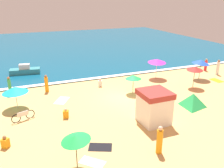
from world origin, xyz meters
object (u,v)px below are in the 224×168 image
at_px(beachgoer_0, 218,68).
at_px(beachgoer_7, 100,83).
at_px(beach_umbrella_0, 76,138).
at_px(beachgoer_2, 5,142).
at_px(beach_umbrella_7, 195,68).
at_px(small_boat_0, 25,70).
at_px(beach_tent, 193,100).
at_px(parked_bicycle, 23,116).
at_px(beachgoer_10, 160,140).
at_px(beach_umbrella_6, 157,61).
at_px(beach_umbrella_1, 201,62).
at_px(beach_umbrella_2, 133,77).
at_px(beach_umbrella_5, 15,90).
at_px(beachgoer_5, 46,84).
at_px(beachgoer_6, 10,86).
at_px(beachgoer_4, 206,65).
at_px(lifeguard_cabana, 154,107).
at_px(beachgoer_9, 66,114).

xyz_separation_m(beachgoer_0, beachgoer_7, (-14.72, 1.41, -0.51)).
distance_m(beach_umbrella_0, beachgoer_7, 12.99).
bearing_deg(beachgoer_2, beachgoer_7, 42.05).
distance_m(beach_umbrella_7, small_boat_0, 19.82).
bearing_deg(beach_tent, parked_bicycle, 169.10).
height_order(beachgoer_0, beachgoer_10, beachgoer_0).
xyz_separation_m(beach_umbrella_6, beachgoer_7, (-6.99, -0.17, -1.71)).
relative_size(beach_umbrella_1, beach_umbrella_2, 1.42).
height_order(beach_umbrella_6, beach_umbrella_7, beach_umbrella_6).
bearing_deg(beachgoer_0, beach_umbrella_5, -177.46).
xyz_separation_m(beach_umbrella_7, beachgoer_5, (-14.45, 4.40, -1.23)).
height_order(beachgoer_6, beachgoer_7, beachgoer_6).
height_order(beach_umbrella_5, beachgoer_0, beach_umbrella_5).
height_order(parked_bicycle, beachgoer_6, beachgoer_6).
relative_size(beach_tent, beachgoer_10, 1.59).
height_order(beach_tent, small_boat_0, small_boat_0).
relative_size(beach_umbrella_1, beachgoer_4, 1.67).
height_order(beach_umbrella_2, beachgoer_7, beach_umbrella_2).
bearing_deg(lifeguard_cabana, beachgoer_2, 176.40).
bearing_deg(beach_umbrella_0, beach_umbrella_1, 30.13).
bearing_deg(beachgoer_4, beach_umbrella_1, -142.31).
bearing_deg(lifeguard_cabana, beach_umbrella_1, 33.93).
xyz_separation_m(beachgoer_2, beachgoer_9, (4.31, 2.50, -0.01)).
relative_size(lifeguard_cabana, beachgoer_10, 1.40).
height_order(beach_umbrella_5, beachgoer_4, beach_umbrella_5).
bearing_deg(beach_umbrella_7, beach_umbrella_6, 116.02).
height_order(beach_umbrella_6, beachgoer_6, beach_umbrella_6).
xyz_separation_m(beachgoer_4, beachgoer_5, (-20.01, 0.06, 0.09)).
xyz_separation_m(beachgoer_2, beachgoer_7, (9.11, 8.21, 0.01)).
distance_m(beach_umbrella_6, small_boat_0, 16.01).
bearing_deg(beachgoer_5, beachgoer_0, -5.39).
bearing_deg(beach_umbrella_5, beachgoer_4, 7.16).
relative_size(beach_umbrella_5, beachgoer_4, 1.34).
bearing_deg(beachgoer_6, beach_umbrella_5, -80.96).
bearing_deg(beachgoer_6, small_boat_0, 75.64).
height_order(beach_tent, beachgoer_5, beachgoer_5).
bearing_deg(beachgoer_6, beachgoer_2, -91.58).
bearing_deg(beach_umbrella_7, beachgoer_5, 163.05).
xyz_separation_m(beach_umbrella_5, beachgoer_2, (-0.80, -5.78, -1.33)).
bearing_deg(beach_umbrella_0, beach_umbrella_6, 43.87).
xyz_separation_m(beachgoer_0, beachgoer_5, (-20.18, 1.90, -0.05)).
xyz_separation_m(beach_umbrella_1, parked_bicycle, (-19.39, -2.97, -1.68)).
bearing_deg(beachgoer_7, beach_umbrella_6, 1.40).
bearing_deg(beach_umbrella_6, beachgoer_5, 178.53).
distance_m(beach_umbrella_2, beachgoer_7, 4.06).
xyz_separation_m(beach_umbrella_0, beach_tent, (11.29, 4.15, -1.31)).
distance_m(beach_umbrella_7, beachgoer_5, 15.16).
xyz_separation_m(beach_umbrella_1, small_boat_0, (-18.69, 9.34, -1.55)).
relative_size(parked_bicycle, beachgoer_6, 0.94).
xyz_separation_m(parked_bicycle, beachgoer_7, (7.91, 4.91, -0.01)).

